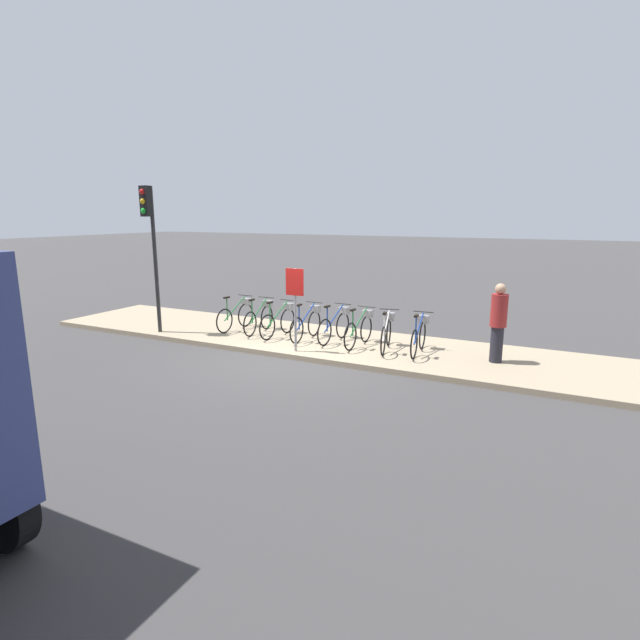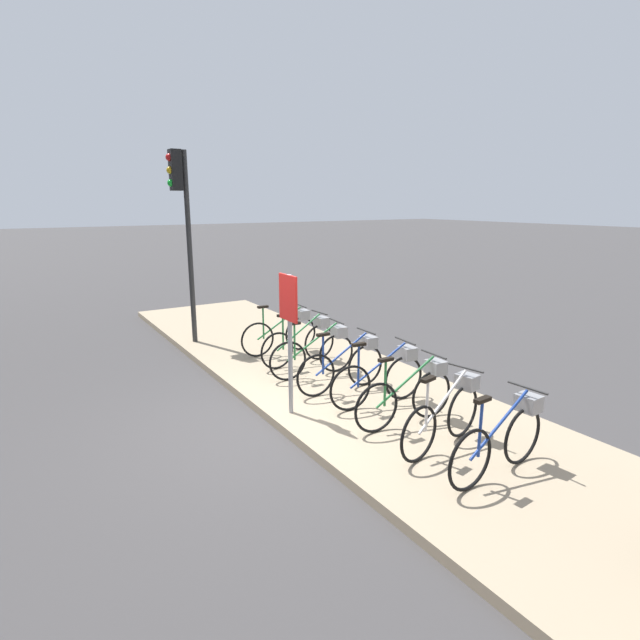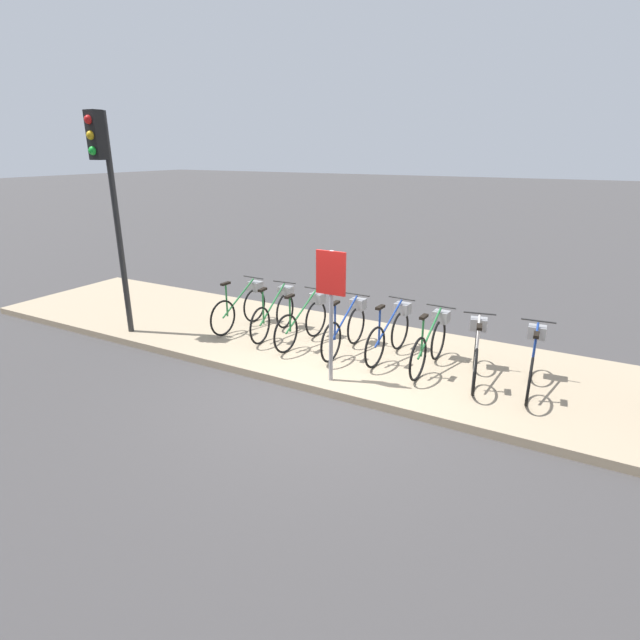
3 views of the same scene
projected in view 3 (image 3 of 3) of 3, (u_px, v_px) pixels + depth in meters
ground_plane at (323, 396)px, 7.00m from camera, size 120.00×120.00×0.00m
sidewalk at (366, 355)px, 8.23m from camera, size 15.47×3.03×0.12m
parked_bicycle_0 at (242, 305)px, 9.25m from camera, size 0.46×1.54×0.95m
parked_bicycle_1 at (276, 311)px, 8.90m from camera, size 0.46×1.54×0.95m
parked_bicycle_2 at (305, 319)px, 8.49m from camera, size 0.46×1.54×0.95m
parked_bicycle_3 at (347, 326)px, 8.15m from camera, size 0.46×1.54×0.95m
parked_bicycle_4 at (391, 331)px, 7.93m from camera, size 0.46×1.54×0.95m
parked_bicycle_5 at (431, 341)px, 7.52m from camera, size 0.46×1.54×0.95m
parked_bicycle_6 at (476, 350)px, 7.16m from camera, size 0.48×1.52×0.95m
parked_bicycle_7 at (533, 359)px, 6.86m from camera, size 0.46×1.54×0.95m
traffic_light at (106, 180)px, 8.20m from camera, size 0.24×0.40×3.75m
sign_post at (331, 294)px, 6.79m from camera, size 0.44×0.07×1.89m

